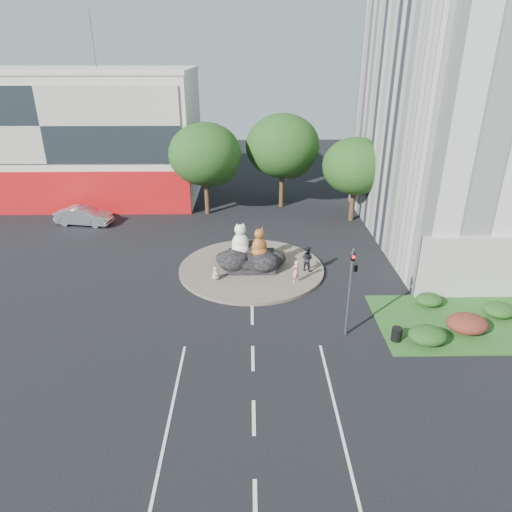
{
  "coord_description": "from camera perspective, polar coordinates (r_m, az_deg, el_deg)",
  "views": [
    {
      "loc": [
        -0.14,
        -18.49,
        13.98
      ],
      "look_at": [
        0.28,
        7.87,
        2.0
      ],
      "focal_mm": 32.0,
      "sensor_mm": 36.0,
      "label": 1
    }
  ],
  "objects": [
    {
      "name": "hedge_red",
      "position": [
        27.09,
        24.91,
        -7.67
      ],
      "size": [
        2.2,
        1.76,
        0.99
      ],
      "primitive_type": "ellipsoid",
      "color": "#4F1517",
      "rests_on": "grass_verge"
    },
    {
      "name": "tree_right",
      "position": [
        40.72,
        12.39,
        10.6
      ],
      "size": [
        5.7,
        5.7,
        7.3
      ],
      "color": "#382314",
      "rests_on": "ground"
    },
    {
      "name": "kitten_white",
      "position": [
        30.83,
        1.85,
        -1.37
      ],
      "size": [
        0.57,
        0.58,
        0.73
      ],
      "primitive_type": null,
      "rotation": [
        0.0,
        0.0,
        0.83
      ],
      "color": "silver",
      "rests_on": "roundabout_island"
    },
    {
      "name": "hedge_back_green",
      "position": [
        28.94,
        20.86,
        -5.13
      ],
      "size": [
        1.6,
        1.28,
        0.72
      ],
      "primitive_type": "ellipsoid",
      "color": "#153B12",
      "rests_on": "grass_verge"
    },
    {
      "name": "tree_mid",
      "position": [
        43.5,
        3.42,
        13.23
      ],
      "size": [
        6.84,
        6.84,
        8.76
      ],
      "color": "#382314",
      "rests_on": "ground"
    },
    {
      "name": "cat_tabby",
      "position": [
        30.8,
        0.43,
        1.78
      ],
      "size": [
        1.59,
        1.53,
        2.04
      ],
      "primitive_type": null,
      "rotation": [
        0.0,
        0.0,
        0.53
      ],
      "color": "#C87E29",
      "rests_on": "rock_plinth"
    },
    {
      "name": "rock_plinth",
      "position": [
        31.45,
        -0.58,
        -0.64
      ],
      "size": [
        3.2,
        2.6,
        0.9
      ],
      "primitive_type": null,
      "color": "black",
      "rests_on": "roundabout_island"
    },
    {
      "name": "grass_verge",
      "position": [
        28.33,
        24.82,
        -7.51
      ],
      "size": [
        10.0,
        6.0,
        0.12
      ],
      "primitive_type": "cube",
      "color": "#1E4E1A",
      "rests_on": "ground"
    },
    {
      "name": "kitten_calico",
      "position": [
        29.92,
        -5.07,
        -2.08
      ],
      "size": [
        0.74,
        0.74,
        0.94
      ],
      "primitive_type": null,
      "rotation": [
        0.0,
        0.0,
        -0.78
      ],
      "color": "silver",
      "rests_on": "roundabout_island"
    },
    {
      "name": "pedestrian_pink",
      "position": [
        29.46,
        5.01,
        -1.92
      ],
      "size": [
        0.65,
        0.61,
        1.49
      ],
      "primitive_type": "imported",
      "rotation": [
        0.0,
        0.0,
        3.79
      ],
      "color": "pink",
      "rests_on": "roundabout_island"
    },
    {
      "name": "street_lamp",
      "position": [
        30.96,
        23.96,
        4.56
      ],
      "size": [
        2.34,
        0.22,
        8.06
      ],
      "color": "#595B60",
      "rests_on": "ground"
    },
    {
      "name": "pedestrian_dark",
      "position": [
        31.01,
        6.4,
        -0.32
      ],
      "size": [
        1.07,
        1.02,
        1.75
      ],
      "primitive_type": "imported",
      "rotation": [
        0.0,
        0.0,
        2.55
      ],
      "color": "black",
      "rests_on": "roundabout_island"
    },
    {
      "name": "tree_left",
      "position": [
        41.65,
        -6.26,
        12.19
      ],
      "size": [
        6.46,
        6.46,
        8.27
      ],
      "color": "#382314",
      "rests_on": "ground"
    },
    {
      "name": "shophouse_block",
      "position": [
        50.33,
        -22.37,
        13.77
      ],
      "size": [
        25.2,
        12.3,
        17.4
      ],
      "color": "beige",
      "rests_on": "ground"
    },
    {
      "name": "roundabout_island",
      "position": [
        31.69,
        -0.57,
        -1.54
      ],
      "size": [
        10.0,
        10.0,
        0.2
      ],
      "primitive_type": "cylinder",
      "color": "brown",
      "rests_on": "ground"
    },
    {
      "name": "parked_car",
      "position": [
        42.46,
        -20.74,
        4.72
      ],
      "size": [
        5.02,
        2.41,
        1.59
      ],
      "primitive_type": "imported",
      "rotation": [
        0.0,
        0.0,
        1.41
      ],
      "color": "#B8B9C0",
      "rests_on": "ground"
    },
    {
      "name": "cat_white",
      "position": [
        31.1,
        -1.98,
        2.2
      ],
      "size": [
        1.45,
        1.29,
        2.24
      ],
      "primitive_type": null,
      "rotation": [
        0.0,
        0.0,
        0.1
      ],
      "color": "silver",
      "rests_on": "rock_plinth"
    },
    {
      "name": "traffic_light",
      "position": [
        23.54,
        12.04,
        -2.24
      ],
      "size": [
        0.44,
        1.24,
        5.0
      ],
      "color": "#595B60",
      "rests_on": "ground"
    },
    {
      "name": "ground",
      "position": [
        23.18,
        -0.4,
        -12.66
      ],
      "size": [
        120.0,
        120.0,
        0.0
      ],
      "primitive_type": "plane",
      "color": "black",
      "rests_on": "ground"
    },
    {
      "name": "hedge_near_green",
      "position": [
        25.36,
        20.65,
        -9.27
      ],
      "size": [
        2.0,
        1.6,
        0.9
      ],
      "primitive_type": "ellipsoid",
      "color": "#153B12",
      "rests_on": "grass_verge"
    },
    {
      "name": "hedge_mid_green",
      "position": [
        29.4,
        28.13,
        -5.97
      ],
      "size": [
        1.8,
        1.44,
        0.81
      ],
      "primitive_type": "ellipsoid",
      "color": "#153B12",
      "rests_on": "grass_verge"
    },
    {
      "name": "litter_bin",
      "position": [
        25.12,
        17.18,
        -9.31
      ],
      "size": [
        0.62,
        0.62,
        0.72
      ],
      "primitive_type": "cylinder",
      "rotation": [
        0.0,
        0.0,
        0.13
      ],
      "color": "black",
      "rests_on": "grass_verge"
    }
  ]
}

